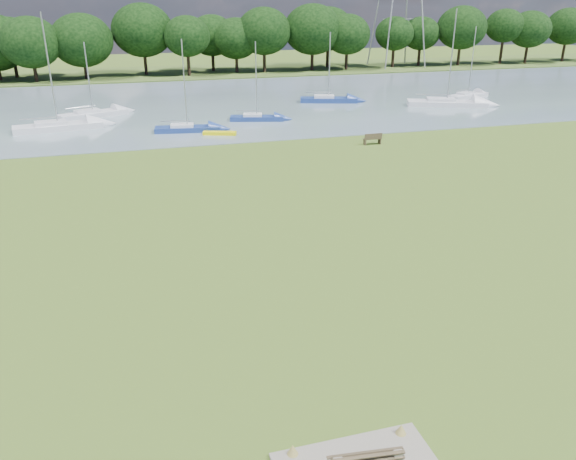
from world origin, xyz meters
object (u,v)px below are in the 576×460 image
object	(u,v)px
kayak	(220,133)
sailboat_8	(328,98)
sailboat_6	(187,127)
riverbank_bench	(373,139)
sailboat_9	(57,124)
sailboat_2	(256,116)
sailboat_3	(92,112)
sailboat_5	(468,94)
sailboat_7	(446,101)

from	to	relation	value
kayak	sailboat_8	distance (m)	20.14
kayak	sailboat_6	distance (m)	3.44
riverbank_bench	sailboat_9	bearing A→B (deg)	152.62
sailboat_9	sailboat_2	bearing A→B (deg)	-11.47
sailboat_3	sailboat_8	size ratio (longest dim) A/B	0.94
sailboat_5	riverbank_bench	bearing A→B (deg)	-158.91
sailboat_6	sailboat_9	size ratio (longest dim) A/B	0.78
sailboat_8	riverbank_bench	bearing A→B (deg)	-82.27
riverbank_bench	sailboat_2	distance (m)	14.11
sailboat_2	sailboat_5	bearing A→B (deg)	27.58
riverbank_bench	sailboat_6	size ratio (longest dim) A/B	0.19
sailboat_5	sailboat_2	bearing A→B (deg)	172.17
sailboat_5	sailboat_9	world-z (taller)	sailboat_9
riverbank_bench	sailboat_7	xyz separation A→B (m)	(15.33, 14.25, 0.08)
sailboat_3	sailboat_7	bearing A→B (deg)	-30.09
sailboat_3	sailboat_8	bearing A→B (deg)	-19.95
kayak	sailboat_2	distance (m)	7.02
sailboat_2	sailboat_3	world-z (taller)	sailboat_2
kayak	sailboat_8	size ratio (longest dim) A/B	0.38
sailboat_7	sailboat_8	size ratio (longest dim) A/B	1.32
sailboat_2	sailboat_6	bearing A→B (deg)	-141.71
kayak	sailboat_8	world-z (taller)	sailboat_8
sailboat_3	sailboat_9	xyz separation A→B (m)	(-2.91, -5.61, 0.06)
sailboat_2	sailboat_3	distance (m)	16.98
kayak	sailboat_3	bearing A→B (deg)	152.76
sailboat_7	sailboat_9	bearing A→B (deg)	-155.82
sailboat_6	kayak	bearing A→B (deg)	-31.61
sailboat_3	kayak	bearing A→B (deg)	-70.11
riverbank_bench	kayak	xyz separation A→B (m)	(-11.67, 6.91, -0.29)
riverbank_bench	sailboat_7	bearing A→B (deg)	42.48
sailboat_6	sailboat_5	bearing A→B (deg)	22.94
sailboat_2	sailboat_7	distance (m)	22.50
sailboat_2	sailboat_7	world-z (taller)	sailboat_7
sailboat_5	sailboat_7	bearing A→B (deg)	-163.04
sailboat_9	sailboat_8	bearing A→B (deg)	5.10
sailboat_2	sailboat_8	bearing A→B (deg)	52.60
sailboat_6	sailboat_8	size ratio (longest dim) A/B	1.03
sailboat_3	sailboat_9	bearing A→B (deg)	-140.93
sailboat_3	sailboat_6	world-z (taller)	sailboat_6
sailboat_8	sailboat_9	distance (m)	29.96
sailboat_7	sailboat_9	xyz separation A→B (m)	(-41.02, -1.18, -0.00)
sailboat_3	sailboat_7	world-z (taller)	sailboat_7
kayak	sailboat_8	xyz separation A→B (m)	(15.06, 13.37, 0.33)
kayak	sailboat_7	distance (m)	27.98
sailboat_3	sailboat_6	distance (m)	12.78
sailboat_5	sailboat_8	size ratio (longest dim) A/B	1.06
kayak	sailboat_6	world-z (taller)	sailboat_6
sailboat_9	kayak	bearing A→B (deg)	-32.55
sailboat_9	sailboat_6	bearing A→B (deg)	-28.08
riverbank_bench	sailboat_8	world-z (taller)	sailboat_8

